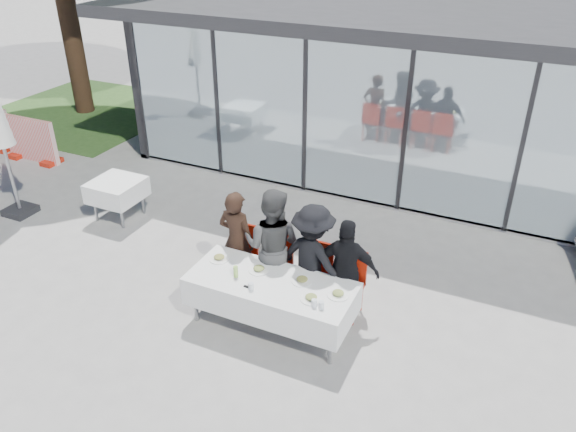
{
  "coord_description": "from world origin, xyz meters",
  "views": [
    {
      "loc": [
        3.12,
        -5.39,
        5.15
      ],
      "look_at": [
        0.04,
        1.2,
        1.07
      ],
      "focal_mm": 35.0,
      "sensor_mm": 36.0,
      "label": 1
    }
  ],
  "objects_px": {
    "diner_chair_a": "(242,252)",
    "plate_b": "(259,269)",
    "diner_chair_d": "(349,280)",
    "plate_a": "(219,258)",
    "diner_b": "(272,245)",
    "folded_eyeglasses": "(249,287)",
    "diner_d": "(346,271)",
    "juice_bottle": "(236,272)",
    "diner_chair_b": "(277,261)",
    "diner_a": "(237,241)",
    "plate_c": "(302,280)",
    "dining_table": "(271,294)",
    "spare_table_left": "(117,190)",
    "plate_d": "(338,294)",
    "diner_c": "(313,259)",
    "diner_chair_c": "(316,271)",
    "plate_extra": "(311,298)"
  },
  "relations": [
    {
      "from": "diner_b",
      "to": "diner_d",
      "type": "height_order",
      "value": "diner_b"
    },
    {
      "from": "diner_a",
      "to": "diner_chair_a",
      "type": "relative_size",
      "value": 1.65
    },
    {
      "from": "diner_a",
      "to": "plate_extra",
      "type": "height_order",
      "value": "diner_a"
    },
    {
      "from": "diner_d",
      "to": "plate_d",
      "type": "height_order",
      "value": "diner_d"
    },
    {
      "from": "plate_extra",
      "to": "diner_chair_d",
      "type": "bearing_deg",
      "value": 77.44
    },
    {
      "from": "diner_a",
      "to": "juice_bottle",
      "type": "xyz_separation_m",
      "value": [
        0.39,
        -0.73,
        0.03
      ]
    },
    {
      "from": "diner_a",
      "to": "diner_c",
      "type": "relative_size",
      "value": 0.98
    },
    {
      "from": "diner_b",
      "to": "folded_eyeglasses",
      "type": "distance_m",
      "value": 0.89
    },
    {
      "from": "plate_c",
      "to": "juice_bottle",
      "type": "height_order",
      "value": "juice_bottle"
    },
    {
      "from": "diner_chair_c",
      "to": "plate_b",
      "type": "bearing_deg",
      "value": -134.86
    },
    {
      "from": "plate_a",
      "to": "juice_bottle",
      "type": "bearing_deg",
      "value": -32.33
    },
    {
      "from": "diner_b",
      "to": "plate_extra",
      "type": "relative_size",
      "value": 6.17
    },
    {
      "from": "diner_chair_c",
      "to": "diner_c",
      "type": "bearing_deg",
      "value": -90.0
    },
    {
      "from": "diner_b",
      "to": "plate_a",
      "type": "height_order",
      "value": "diner_b"
    },
    {
      "from": "dining_table",
      "to": "spare_table_left",
      "type": "distance_m",
      "value": 4.23
    },
    {
      "from": "plate_c",
      "to": "plate_d",
      "type": "xyz_separation_m",
      "value": [
        0.54,
        -0.08,
        0.0
      ]
    },
    {
      "from": "diner_a",
      "to": "diner_chair_a",
      "type": "distance_m",
      "value": 0.3
    },
    {
      "from": "plate_a",
      "to": "diner_b",
      "type": "bearing_deg",
      "value": 37.23
    },
    {
      "from": "plate_a",
      "to": "plate_c",
      "type": "relative_size",
      "value": 1.0
    },
    {
      "from": "juice_bottle",
      "to": "folded_eyeglasses",
      "type": "bearing_deg",
      "value": -28.35
    },
    {
      "from": "diner_b",
      "to": "diner_chair_d",
      "type": "bearing_deg",
      "value": -179.98
    },
    {
      "from": "diner_b",
      "to": "plate_a",
      "type": "relative_size",
      "value": 6.17
    },
    {
      "from": "diner_chair_d",
      "to": "plate_a",
      "type": "distance_m",
      "value": 1.84
    },
    {
      "from": "plate_a",
      "to": "plate_extra",
      "type": "xyz_separation_m",
      "value": [
        1.53,
        -0.3,
        0.0
      ]
    },
    {
      "from": "diner_c",
      "to": "plate_c",
      "type": "relative_size",
      "value": 5.77
    },
    {
      "from": "spare_table_left",
      "to": "dining_table",
      "type": "bearing_deg",
      "value": -21.73
    },
    {
      "from": "diner_d",
      "to": "diner_chair_a",
      "type": "bearing_deg",
      "value": -12.26
    },
    {
      "from": "diner_b",
      "to": "plate_d",
      "type": "distance_m",
      "value": 1.32
    },
    {
      "from": "diner_a",
      "to": "diner_b",
      "type": "relative_size",
      "value": 0.91
    },
    {
      "from": "plate_extra",
      "to": "spare_table_left",
      "type": "height_order",
      "value": "plate_extra"
    },
    {
      "from": "folded_eyeglasses",
      "to": "diner_chair_c",
      "type": "bearing_deg",
      "value": 61.7
    },
    {
      "from": "dining_table",
      "to": "diner_b",
      "type": "distance_m",
      "value": 0.76
    },
    {
      "from": "diner_chair_a",
      "to": "plate_c",
      "type": "height_order",
      "value": "diner_chair_a"
    },
    {
      "from": "diner_chair_d",
      "to": "plate_a",
      "type": "relative_size",
      "value": 3.41
    },
    {
      "from": "diner_d",
      "to": "juice_bottle",
      "type": "bearing_deg",
      "value": 21.13
    },
    {
      "from": "plate_a",
      "to": "diner_chair_c",
      "type": "bearing_deg",
      "value": 25.58
    },
    {
      "from": "diner_chair_a",
      "to": "plate_b",
      "type": "bearing_deg",
      "value": -44.63
    },
    {
      "from": "diner_c",
      "to": "plate_c",
      "type": "distance_m",
      "value": 0.46
    },
    {
      "from": "folded_eyeglasses",
      "to": "diner_c",
      "type": "bearing_deg",
      "value": 58.28
    },
    {
      "from": "diner_c",
      "to": "plate_extra",
      "type": "distance_m",
      "value": 0.81
    },
    {
      "from": "diner_chair_b",
      "to": "diner_c",
      "type": "distance_m",
      "value": 0.7
    },
    {
      "from": "plate_d",
      "to": "juice_bottle",
      "type": "height_order",
      "value": "juice_bottle"
    },
    {
      "from": "diner_chair_b",
      "to": "diner_chair_d",
      "type": "xyz_separation_m",
      "value": [
        1.12,
        0.0,
        0.0
      ]
    },
    {
      "from": "diner_d",
      "to": "plate_d",
      "type": "xyz_separation_m",
      "value": [
        0.08,
        -0.54,
        0.0
      ]
    },
    {
      "from": "plate_extra",
      "to": "folded_eyeglasses",
      "type": "xyz_separation_m",
      "value": [
        -0.84,
        -0.12,
        -0.02
      ]
    },
    {
      "from": "diner_chair_d",
      "to": "plate_extra",
      "type": "height_order",
      "value": "diner_chair_d"
    },
    {
      "from": "dining_table",
      "to": "juice_bottle",
      "type": "height_order",
      "value": "juice_bottle"
    },
    {
      "from": "diner_d",
      "to": "spare_table_left",
      "type": "bearing_deg",
      "value": -19.15
    },
    {
      "from": "plate_extra",
      "to": "plate_a",
      "type": "bearing_deg",
      "value": 169.08
    },
    {
      "from": "diner_chair_a",
      "to": "diner_d",
      "type": "bearing_deg",
      "value": -4.34
    }
  ]
}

